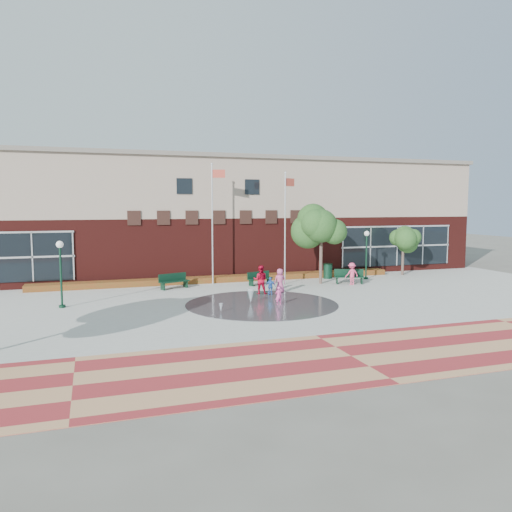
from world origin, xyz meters
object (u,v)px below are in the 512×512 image
object	(u,v)px
trash_can	(328,271)
child_splash	(279,296)
bench_left	(174,284)
flagpole_right	(286,222)
flagpole_left	(213,217)

from	to	relation	value
trash_can	child_splash	distance (m)	10.73
bench_left	child_splash	world-z (taller)	child_splash
child_splash	flagpole_right	bearing A→B (deg)	-118.08
flagpole_left	flagpole_right	bearing A→B (deg)	-1.27
flagpole_right	flagpole_left	bearing A→B (deg)	136.10
flagpole_left	flagpole_right	distance (m)	4.99
flagpole_right	trash_can	distance (m)	5.70
flagpole_right	bench_left	xyz separation A→B (m)	(-7.59, 0.57, -3.99)
flagpole_left	child_splash	size ratio (longest dim) A/B	7.99
flagpole_left	flagpole_right	world-z (taller)	flagpole_left
trash_can	flagpole_right	bearing A→B (deg)	-159.08
bench_left	trash_can	bearing A→B (deg)	-15.15
flagpole_left	trash_can	world-z (taller)	flagpole_left
bench_left	flagpole_left	bearing A→B (deg)	1.65
flagpole_left	child_splash	world-z (taller)	flagpole_left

